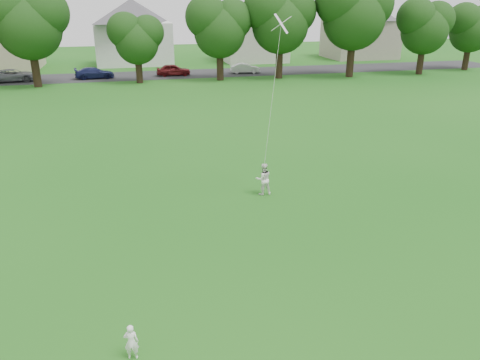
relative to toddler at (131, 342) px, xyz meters
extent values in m
plane|color=#175814|center=(2.01, 3.07, -0.47)|extent=(160.00, 160.00, 0.00)
cube|color=#2D2D30|center=(2.01, 45.07, -0.47)|extent=(90.00, 7.00, 0.01)
imported|color=white|center=(0.00, 0.00, 0.00)|extent=(0.38, 0.28, 0.95)
imported|color=white|center=(5.87, 8.92, 0.24)|extent=(0.71, 0.57, 1.43)
plane|color=white|center=(6.35, 8.55, 6.67)|extent=(0.82, 0.99, 0.70)
cylinder|color=white|center=(6.11, 8.73, 3.61)|extent=(0.01, 0.01, 6.15)
cylinder|color=black|center=(-7.88, 40.15, 1.39)|extent=(0.76, 0.76, 3.73)
cylinder|color=black|center=(1.90, 40.09, 0.87)|extent=(0.67, 0.67, 2.69)
cylinder|color=black|center=(10.26, 39.86, 1.18)|extent=(0.72, 0.72, 3.30)
cylinder|color=black|center=(16.70, 39.67, 1.39)|extent=(0.76, 0.76, 3.72)
cylinder|color=black|center=(24.58, 38.73, 1.58)|extent=(0.79, 0.79, 4.10)
cylinder|color=black|center=(33.21, 38.62, 1.13)|extent=(0.71, 0.71, 3.20)
cylinder|color=black|center=(40.64, 40.40, 1.03)|extent=(0.70, 0.70, 3.00)
imported|color=gray|center=(-10.78, 44.07, 0.17)|extent=(4.72, 2.51, 1.26)
imported|color=#171C48|center=(-2.70, 44.07, 0.13)|extent=(4.25, 2.08, 1.19)
imported|color=maroon|center=(5.78, 44.07, 0.18)|extent=(3.81, 1.63, 1.28)
imported|color=silver|center=(14.04, 44.07, 0.09)|extent=(3.48, 1.58, 1.11)
cube|color=#BAAB8B|center=(-13.99, 55.07, 2.30)|extent=(8.89, 7.65, 5.56)
cube|color=white|center=(2.01, 55.07, 2.14)|extent=(9.54, 6.36, 5.23)
cube|color=beige|center=(18.01, 55.07, 2.16)|extent=(8.18, 7.65, 5.27)
cube|color=#A19585|center=(34.01, 55.07, 2.14)|extent=(9.22, 7.56, 5.22)
camera|label=1|loc=(0.37, -9.24, 7.54)|focal=35.00mm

